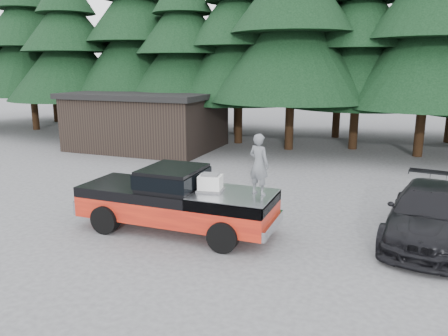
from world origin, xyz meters
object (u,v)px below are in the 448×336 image
(pickup_truck, at_px, (177,209))
(utility_building, at_px, (147,120))
(parked_car, at_px, (430,214))
(man_on_bed, at_px, (259,164))
(air_compressor, at_px, (210,184))

(pickup_truck, height_order, utility_building, utility_building)
(pickup_truck, xyz_separation_m, utility_building, (-7.83, 11.50, 1.00))
(parked_car, bearing_deg, utility_building, 155.29)
(man_on_bed, height_order, parked_car, man_on_bed)
(parked_car, height_order, utility_building, utility_building)
(air_compressor, xyz_separation_m, parked_car, (5.87, 1.90, -0.79))
(air_compressor, xyz_separation_m, man_on_bed, (1.36, 0.20, 0.63))
(pickup_truck, relative_size, man_on_bed, 3.53)
(air_compressor, height_order, parked_car, air_compressor)
(air_compressor, relative_size, man_on_bed, 0.37)
(pickup_truck, xyz_separation_m, air_compressor, (1.09, 0.01, 0.88))
(pickup_truck, height_order, parked_car, parked_car)
(pickup_truck, bearing_deg, air_compressor, 0.65)
(man_on_bed, bearing_deg, air_compressor, 29.35)
(air_compressor, distance_m, parked_car, 6.21)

